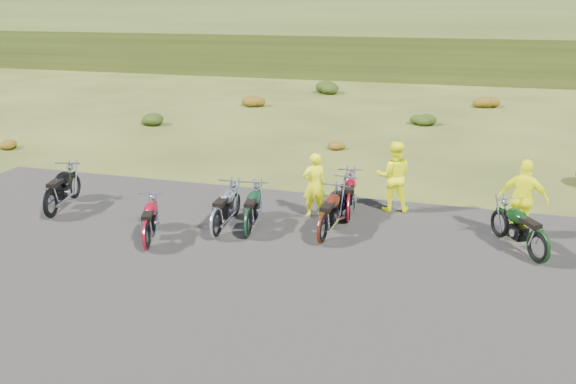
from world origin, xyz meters
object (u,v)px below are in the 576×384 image
(motorcycle_3, at_px, (217,239))
(motorcycle_7, at_px, (536,264))
(motorcycle_0, at_px, (53,218))
(person_middle, at_px, (314,186))

(motorcycle_3, relative_size, motorcycle_7, 0.99)
(motorcycle_0, distance_m, person_middle, 6.69)
(motorcycle_0, xyz_separation_m, person_middle, (6.34, 1.95, 0.82))
(motorcycle_3, height_order, person_middle, person_middle)
(person_middle, bearing_deg, motorcycle_7, 133.34)
(motorcycle_0, xyz_separation_m, motorcycle_3, (4.50, -0.05, 0.00))
(motorcycle_0, bearing_deg, motorcycle_7, -99.98)
(motorcycle_3, xyz_separation_m, person_middle, (1.84, 2.00, 0.82))
(motorcycle_0, height_order, motorcycle_7, motorcycle_0)
(motorcycle_0, bearing_deg, person_middle, -85.63)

